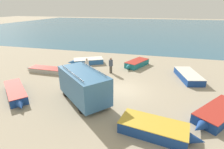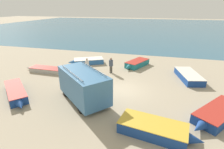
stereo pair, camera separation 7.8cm
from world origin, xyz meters
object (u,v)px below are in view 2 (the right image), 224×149
(parked_van, at_px, (83,85))
(fishing_rowboat_6, at_px, (16,93))
(fishing_rowboat_1, at_px, (88,61))
(fishing_rowboat_4, at_px, (48,70))
(fisherman_0, at_px, (87,64))
(fisherman_1, at_px, (111,64))
(fishing_rowboat_0, at_px, (137,64))
(fishing_rowboat_5, at_px, (155,129))
(fishing_rowboat_2, at_px, (188,76))
(fishing_rowboat_3, at_px, (218,114))

(parked_van, relative_size, fishing_rowboat_6, 1.11)
(fishing_rowboat_1, relative_size, fishing_rowboat_4, 0.85)
(fisherman_0, relative_size, fisherman_1, 0.97)
(fishing_rowboat_1, relative_size, fisherman_1, 2.60)
(fishing_rowboat_0, bearing_deg, fishing_rowboat_5, 37.96)
(fishing_rowboat_2, height_order, fisherman_1, fisherman_1)
(fishing_rowboat_1, distance_m, fishing_rowboat_4, 5.00)
(fishing_rowboat_1, relative_size, fishing_rowboat_3, 0.95)
(parked_van, xyz_separation_m, fishing_rowboat_3, (9.14, 0.05, -0.94))
(fishing_rowboat_2, xyz_separation_m, fishing_rowboat_4, (-14.51, -1.94, -0.08))
(fisherman_0, height_order, fisherman_1, fisherman_1)
(fishing_rowboat_2, bearing_deg, fishing_rowboat_1, 66.34)
(fishing_rowboat_0, relative_size, fishing_rowboat_1, 0.93)
(fishing_rowboat_0, xyz_separation_m, fishing_rowboat_4, (-9.10, -4.42, -0.09))
(fishing_rowboat_2, bearing_deg, fishing_rowboat_0, 51.74)
(fishing_rowboat_5, bearing_deg, fisherman_1, 129.34)
(fishing_rowboat_2, xyz_separation_m, fishing_rowboat_3, (0.94, -6.54, -0.00))
(fishing_rowboat_2, relative_size, fisherman_1, 2.92)
(parked_van, distance_m, fishing_rowboat_0, 9.53)
(fisherman_1, bearing_deg, fishing_rowboat_6, 96.30)
(fishing_rowboat_3, height_order, fishing_rowboat_4, fishing_rowboat_3)
(fishing_rowboat_6, distance_m, fisherman_1, 9.17)
(fishing_rowboat_0, height_order, fisherman_0, fisherman_0)
(parked_van, height_order, fishing_rowboat_1, parked_van)
(fishing_rowboat_6, bearing_deg, fishing_rowboat_3, 44.39)
(fishing_rowboat_0, bearing_deg, fishing_rowboat_3, 60.59)
(fishing_rowboat_1, bearing_deg, fishing_rowboat_5, 100.00)
(parked_van, height_order, fishing_rowboat_0, parked_van)
(fishing_rowboat_0, distance_m, fishing_rowboat_5, 11.87)
(fishing_rowboat_6, relative_size, fisherman_1, 2.68)
(parked_van, xyz_separation_m, fishing_rowboat_0, (2.78, 9.07, -0.93))
(parked_van, xyz_separation_m, fishing_rowboat_6, (-5.45, -0.84, -0.94))
(fishing_rowboat_4, bearing_deg, fishing_rowboat_0, -153.21)
(parked_van, distance_m, fishing_rowboat_2, 10.56)
(fishing_rowboat_1, bearing_deg, fishing_rowboat_0, 156.58)
(fishing_rowboat_0, relative_size, fishing_rowboat_2, 0.83)
(fisherman_1, bearing_deg, fishing_rowboat_5, 165.85)
(fishing_rowboat_2, xyz_separation_m, fishing_rowboat_6, (-13.64, -7.43, -0.00))
(fisherman_1, bearing_deg, parked_van, 132.27)
(fishing_rowboat_6, bearing_deg, fisherman_1, 90.93)
(fishing_rowboat_3, xyz_separation_m, fishing_rowboat_5, (-3.78, -2.56, 0.02))
(parked_van, relative_size, fishing_rowboat_4, 0.97)
(fishing_rowboat_2, distance_m, fisherman_1, 7.80)
(fishing_rowboat_1, distance_m, fisherman_0, 3.32)
(fishing_rowboat_3, distance_m, fishing_rowboat_6, 14.61)
(fishing_rowboat_1, xyz_separation_m, fishing_rowboat_2, (11.46, -2.02, 0.01))
(fishing_rowboat_5, height_order, fishing_rowboat_6, fishing_rowboat_5)
(fishing_rowboat_4, distance_m, fisherman_1, 6.95)
(fishing_rowboat_0, height_order, fishing_rowboat_4, fishing_rowboat_0)
(fishing_rowboat_5, distance_m, fishing_rowboat_6, 10.93)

